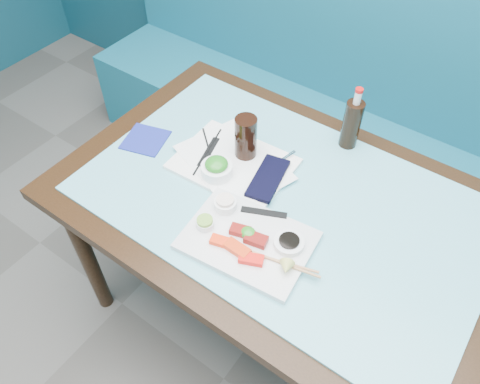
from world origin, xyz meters
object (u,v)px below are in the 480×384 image
Objects in this scene: dining_table at (281,217)px; cola_glass at (246,137)px; seaweed_bowl at (217,170)px; blue_napkin at (145,140)px; sashimi_plate at (248,241)px; serving_tray at (233,164)px; booth_bench at (373,142)px; cola_bottle_body at (351,124)px.

dining_table is 9.42× the size of cola_glass.
blue_napkin is (-0.31, -0.00, -0.03)m from seaweed_bowl.
seaweed_bowl is (-0.23, 0.15, 0.02)m from sashimi_plate.
serving_tray is at bearing 172.42° from dining_table.
booth_bench is 0.69m from cola_bottle_body.
cola_glass reaches higher than sashimi_plate.
cola_bottle_body is (0.04, -0.50, 0.47)m from booth_bench.
cola_glass is 1.08× the size of blue_napkin.
sashimi_plate is at bearing -94.28° from cola_bottle_body.
dining_table is at bearing 5.51° from blue_napkin.
cola_glass reaches higher than serving_tray.
cola_bottle_body is 0.70m from blue_napkin.
booth_bench is 1.11m from blue_napkin.
cola_bottle_body reaches higher than seaweed_bowl.
booth_bench is 2.14× the size of dining_table.
cola_glass is 0.86× the size of cola_bottle_body.
blue_napkin is (-0.54, 0.15, -0.01)m from sashimi_plate.
seaweed_bowl is (-0.01, -0.07, 0.03)m from serving_tray.
sashimi_plate reaches higher than blue_napkin.
serving_tray is (-0.21, -0.81, 0.39)m from booth_bench.
blue_napkin is at bearing -168.66° from serving_tray.
seaweed_bowl is 0.58× the size of cola_bottle_body.
cola_glass is at bearing -133.82° from cola_bottle_body.
dining_table is at bearing -22.43° from cola_glass.
booth_bench reaches higher than cola_bottle_body.
cola_bottle_body reaches higher than sashimi_plate.
sashimi_plate is 2.05× the size of cola_bottle_body.
blue_napkin is at bearing -120.80° from booth_bench.
cola_glass reaches higher than seaweed_bowl.
booth_bench is 0.91m from cola_glass.
booth_bench is 1.11m from sashimi_plate.
cola_bottle_body is at bearing -84.88° from booth_bench.
sashimi_plate is at bearing -48.98° from serving_tray.
dining_table is at bearing 85.17° from sashimi_plate.
blue_napkin is at bearing -179.19° from seaweed_bowl.
cola_glass is at bearing 81.25° from seaweed_bowl.
booth_bench is 0.89m from dining_table.
dining_table is 0.22m from sashimi_plate.
cola_bottle_body is (0.04, 0.34, 0.18)m from dining_table.
serving_tray is at bearing -129.43° from cola_bottle_body.
seaweed_bowl is at bearing 140.01° from sashimi_plate.
booth_bench is 8.13× the size of serving_tray.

